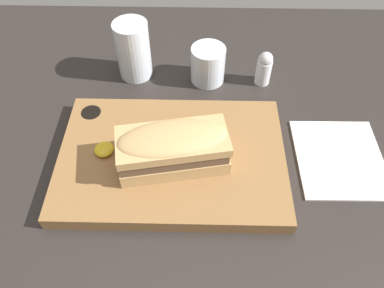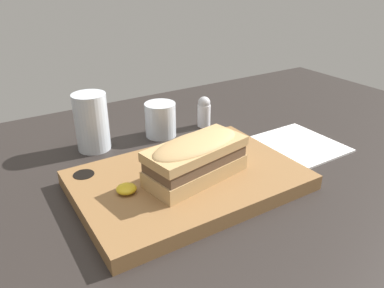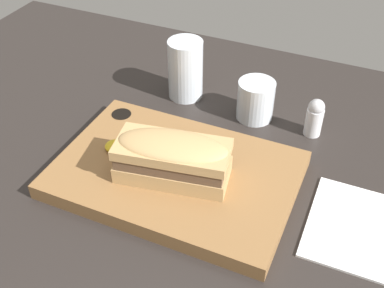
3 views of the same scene
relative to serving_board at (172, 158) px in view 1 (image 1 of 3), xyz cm
name	(u,v)px [view 1 (image 1 of 3)]	position (x,y,z in cm)	size (l,w,h in cm)	color
dining_table	(208,187)	(6.16, -4.04, -2.31)	(145.31, 105.04, 2.00)	#282321
serving_board	(172,158)	(0.00, 0.00, 0.00)	(37.48, 25.38, 2.67)	olive
sandwich	(173,147)	(0.51, -1.74, 5.18)	(18.17, 10.49, 7.22)	tan
mustard_dollop	(104,149)	(-11.07, 0.15, 1.94)	(3.21, 3.21, 1.29)	gold
water_glass	(134,53)	(-8.67, 23.01, 3.82)	(6.75, 6.75, 11.84)	silver
wine_glass	(208,66)	(6.20, 21.57, 2.05)	(6.81, 6.81, 7.52)	silver
napkin	(340,158)	(28.79, 1.43, -1.11)	(14.80, 16.88, 0.40)	white
salt_shaker	(264,68)	(17.26, 20.89, 2.38)	(3.03, 3.03, 7.25)	white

